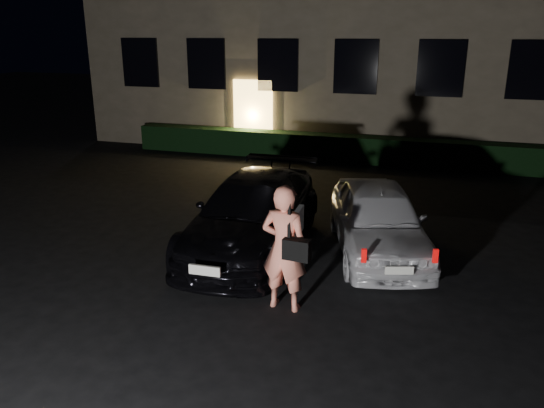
% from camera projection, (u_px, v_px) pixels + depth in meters
% --- Properties ---
extents(ground, '(80.00, 80.00, 0.00)m').
position_uv_depth(ground, '(233.00, 318.00, 7.93)').
color(ground, black).
rests_on(ground, ground).
extents(hedge, '(15.00, 0.70, 0.85)m').
position_uv_depth(hedge, '(350.00, 149.00, 17.32)').
color(hedge, black).
rests_on(hedge, ground).
extents(sedan, '(2.20, 4.95, 1.39)m').
position_uv_depth(sedan, '(253.00, 214.00, 10.34)').
color(sedan, black).
rests_on(sedan, ground).
extents(hatch, '(2.66, 4.24, 1.34)m').
position_uv_depth(hatch, '(378.00, 219.00, 10.11)').
color(hatch, white).
rests_on(hatch, ground).
extents(man, '(0.82, 0.53, 1.98)m').
position_uv_depth(man, '(285.00, 248.00, 7.93)').
color(man, '#FF8C71').
rests_on(man, ground).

